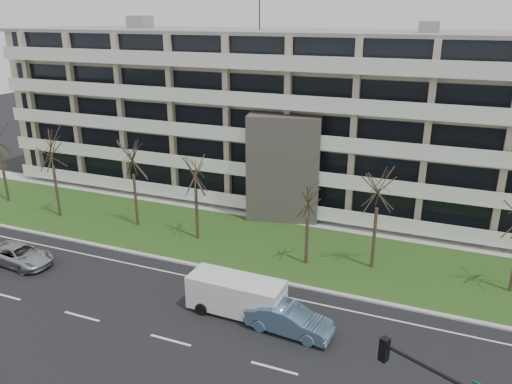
% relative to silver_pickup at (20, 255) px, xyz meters
% --- Properties ---
extents(ground, '(160.00, 160.00, 0.00)m').
position_rel_silver_pickup_xyz_m(ground, '(14.40, -3.58, -0.71)').
color(ground, black).
rests_on(ground, ground).
extents(grass_verge, '(90.00, 10.00, 0.06)m').
position_rel_silver_pickup_xyz_m(grass_verge, '(14.40, 9.42, -0.68)').
color(grass_verge, '#2C4918').
rests_on(grass_verge, ground).
extents(curb, '(90.00, 0.35, 0.12)m').
position_rel_silver_pickup_xyz_m(curb, '(14.40, 4.42, -0.65)').
color(curb, '#B2B2AD').
rests_on(curb, ground).
extents(sidewalk, '(90.00, 2.00, 0.08)m').
position_rel_silver_pickup_xyz_m(sidewalk, '(14.40, 14.92, -0.67)').
color(sidewalk, '#B2B2AD').
rests_on(sidewalk, ground).
extents(lane_edge_line, '(90.00, 0.12, 0.01)m').
position_rel_silver_pickup_xyz_m(lane_edge_line, '(14.40, 2.92, -0.70)').
color(lane_edge_line, white).
rests_on(lane_edge_line, ground).
extents(apartment_building, '(60.50, 15.10, 18.75)m').
position_rel_silver_pickup_xyz_m(apartment_building, '(14.39, 21.74, 6.91)').
color(apartment_building, tan).
rests_on(apartment_building, ground).
extents(silver_pickup, '(5.24, 2.68, 1.42)m').
position_rel_silver_pickup_xyz_m(silver_pickup, '(0.00, 0.00, 0.00)').
color(silver_pickup, '#ABADB2').
rests_on(silver_pickup, ground).
extents(blue_sedan, '(4.99, 2.06, 1.61)m').
position_rel_silver_pickup_xyz_m(blue_sedan, '(20.11, -0.42, 0.10)').
color(blue_sedan, '#678CB3').
rests_on(blue_sedan, ground).
extents(white_van, '(5.73, 2.44, 2.20)m').
position_rel_silver_pickup_xyz_m(white_van, '(16.67, 0.27, 0.61)').
color(white_van, white).
rests_on(white_van, ground).
extents(tree_1, '(4.06, 4.06, 8.12)m').
position_rel_silver_pickup_xyz_m(tree_1, '(-3.81, 8.02, 5.61)').
color(tree_1, '#382B21').
rests_on(tree_1, ground).
extents(tree_2, '(4.00, 4.00, 8.01)m').
position_rel_silver_pickup_xyz_m(tree_2, '(3.68, 8.86, 5.52)').
color(tree_2, '#382B21').
rests_on(tree_2, ground).
extents(tree_3, '(3.68, 3.68, 7.37)m').
position_rel_silver_pickup_xyz_m(tree_3, '(9.57, 8.46, 5.02)').
color(tree_3, '#382B21').
rests_on(tree_3, ground).
extents(tree_4, '(3.20, 3.20, 6.39)m').
position_rel_silver_pickup_xyz_m(tree_4, '(18.67, 7.65, 4.26)').
color(tree_4, '#382B21').
rests_on(tree_4, ground).
extents(tree_5, '(3.99, 3.99, 7.98)m').
position_rel_silver_pickup_xyz_m(tree_5, '(23.08, 8.81, 5.50)').
color(tree_5, '#382B21').
rests_on(tree_5, ground).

